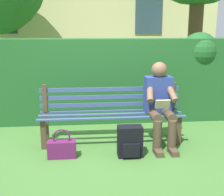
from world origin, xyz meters
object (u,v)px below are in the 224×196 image
at_px(handbag, 62,148).
at_px(person_seated, 160,102).
at_px(backpack, 130,142).
at_px(park_bench, 111,112).

bearing_deg(handbag, person_seated, -165.42).
relative_size(person_seated, backpack, 2.90).
distance_m(person_seated, backpack, 0.75).
bearing_deg(backpack, person_seated, -140.92).
distance_m(park_bench, person_seated, 0.72).
bearing_deg(park_bench, person_seated, 165.57).
bearing_deg(backpack, park_bench, -70.98).
bearing_deg(person_seated, park_bench, -14.43).
xyz_separation_m(park_bench, backpack, (-0.19, 0.56, -0.25)).
relative_size(person_seated, handbag, 3.06).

